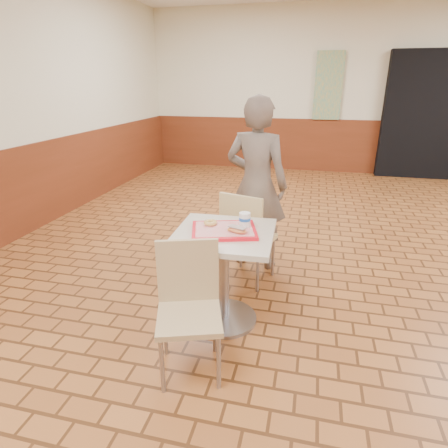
% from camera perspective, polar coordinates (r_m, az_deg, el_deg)
% --- Properties ---
extents(room_shell, '(8.01, 10.01, 3.01)m').
position_cam_1_polar(room_shell, '(2.77, 30.46, 14.37)').
color(room_shell, brown).
rests_on(room_shell, ground).
extents(wainscot_band, '(8.00, 10.00, 1.00)m').
position_cam_1_polar(wainscot_band, '(3.01, 26.99, -4.69)').
color(wainscot_band, '#602812').
rests_on(wainscot_band, ground).
extents(corridor_doorway, '(1.60, 0.22, 2.20)m').
position_cam_1_polar(corridor_doorway, '(7.81, 28.94, 14.17)').
color(corridor_doorway, black).
rests_on(corridor_doorway, ground).
extents(promo_poster, '(0.50, 0.03, 1.20)m').
position_cam_1_polar(promo_poster, '(7.60, 15.63, 19.60)').
color(promo_poster, gray).
rests_on(promo_poster, wainscot_band).
extents(main_table, '(0.68, 0.68, 0.71)m').
position_cam_1_polar(main_table, '(2.67, -0.00, -5.87)').
color(main_table, '#B7AB93').
rests_on(main_table, ground).
extents(chair_main_front, '(0.47, 0.47, 0.81)m').
position_cam_1_polar(chair_main_front, '(2.29, -5.39, -11.65)').
color(chair_main_front, tan).
rests_on(chair_main_front, ground).
extents(chair_main_back, '(0.48, 0.48, 0.83)m').
position_cam_1_polar(chair_main_back, '(3.20, 3.34, -1.51)').
color(chair_main_back, '#D2BC7E').
rests_on(chair_main_back, ground).
extents(customer, '(0.63, 0.47, 1.59)m').
position_cam_1_polar(customer, '(3.45, 4.96, 5.92)').
color(customer, '#65584F').
rests_on(customer, ground).
extents(serving_tray, '(0.44, 0.34, 0.03)m').
position_cam_1_polar(serving_tray, '(2.57, -0.00, -0.97)').
color(serving_tray, red).
rests_on(serving_tray, main_table).
extents(ring_donut, '(0.10, 0.10, 0.03)m').
position_cam_1_polar(ring_donut, '(2.63, -2.09, 0.21)').
color(ring_donut, gold).
rests_on(ring_donut, serving_tray).
extents(long_john_donut, '(0.15, 0.11, 0.04)m').
position_cam_1_polar(long_john_donut, '(2.49, 1.99, -0.90)').
color(long_john_donut, '#E67F43').
rests_on(long_john_donut, serving_tray).
extents(paper_cup, '(0.08, 0.08, 0.10)m').
position_cam_1_polar(paper_cup, '(2.59, 3.19, 0.69)').
color(paper_cup, white).
rests_on(paper_cup, serving_tray).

